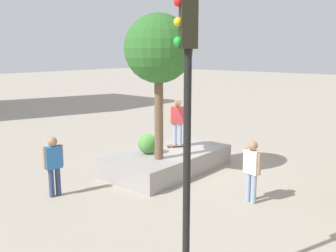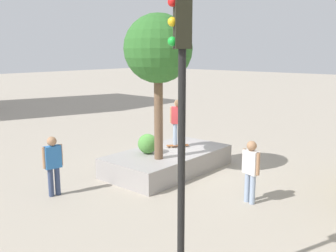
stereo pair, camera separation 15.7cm
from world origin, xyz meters
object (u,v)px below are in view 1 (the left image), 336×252
Objects in this scene: skateboard at (177,145)px; traffic_light_corner at (187,100)px; plaza_tree at (159,50)px; skateboarder at (178,119)px; planter_ledge at (168,161)px; passerby_with_bag at (252,167)px; pedestrian_crossing at (54,162)px.

traffic_light_corner is at bearing 39.76° from skateboard.
plaza_tree is 3.78m from skateboard.
skateboarder is 7.81m from traffic_light_corner.
traffic_light_corner reaches higher than skateboarder.
skateboarder is at bearing 36.87° from skateboard.
plaza_tree is at bearing 17.55° from skateboard.
plaza_tree reaches higher than planter_ledge.
planter_ledge is 2.54× the size of passerby_with_bag.
planter_ledge is 5.83× the size of skateboard.
pedestrian_crossing is (4.62, -0.81, 0.26)m from skateboard.
pedestrian_crossing is at bearing -9.98° from skateboard.
traffic_light_corner reaches higher than planter_ledge.
planter_ledge is 4.10m from pedestrian_crossing.
skateboard is at bearing -110.61° from passerby_with_bag.
planter_ledge is at bearing -137.47° from traffic_light_corner.
traffic_light_corner is (5.87, 4.88, 1.66)m from skateboarder.
plaza_tree reaches higher than passerby_with_bag.
skateboarder is at bearing -162.45° from plaza_tree.
skateboarder is 0.95× the size of pedestrian_crossing.
traffic_light_corner reaches higher than skateboard.
pedestrian_crossing is (4.62, -0.81, -0.71)m from skateboarder.
passerby_with_bag is at bearing 69.39° from skateboard.
plaza_tree is 4.57m from pedestrian_crossing.
passerby_with_bag is (0.71, 3.59, 0.67)m from planter_ledge.
passerby_with_bag is (-3.22, 4.54, 0.00)m from pedestrian_crossing.
pedestrian_crossing reaches higher than planter_ledge.
pedestrian_crossing is at bearing -13.61° from planter_ledge.
passerby_with_bag is at bearing 69.39° from skateboarder.
skateboarder reaches higher than planter_ledge.
skateboarder is (-0.70, -0.14, 1.38)m from planter_ledge.
plaza_tree is 2.75× the size of skateboarder.
skateboard is at bearing -162.45° from plaza_tree.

